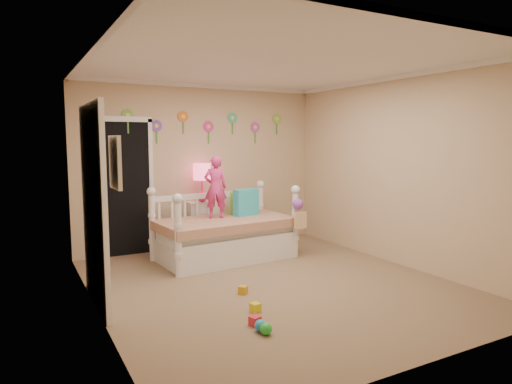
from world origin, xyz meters
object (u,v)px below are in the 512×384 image
daybed (225,223)px  nightstand (203,225)px  table_lamp (202,177)px  child (216,187)px

daybed → nightstand: size_ratio=2.60×
daybed → table_lamp: 0.95m
child → table_lamp: 0.63m
table_lamp → daybed: bearing=-85.1°
nightstand → table_lamp: table_lamp is taller
nightstand → daybed: bearing=-78.6°
child → table_lamp: size_ratio=1.50×
daybed → child: 0.53m
child → nightstand: 0.91m
daybed → child: (-0.10, 0.10, 0.51)m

